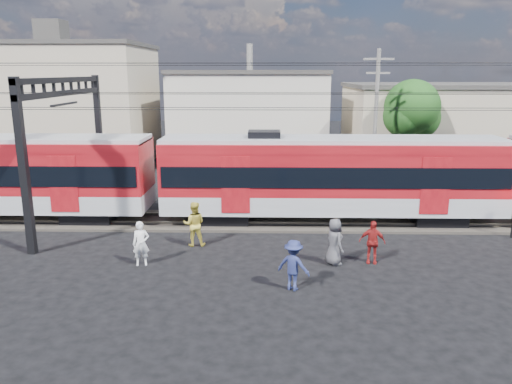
{
  "coord_description": "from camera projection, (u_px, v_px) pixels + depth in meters",
  "views": [
    {
      "loc": [
        -0.49,
        -15.38,
        7.17
      ],
      "look_at": [
        -0.97,
        5.0,
        2.25
      ],
      "focal_mm": 35.0,
      "sensor_mm": 36.0,
      "label": 1
    }
  ],
  "objects": [
    {
      "name": "building_mideast",
      "position": [
        453.0,
        125.0,
        38.88
      ],
      "size": [
        16.32,
        10.2,
        6.3
      ],
      "color": "tan",
      "rests_on": "ground"
    },
    {
      "name": "track_bed",
      "position": [
        277.0,
        221.0,
        24.37
      ],
      "size": [
        70.0,
        3.4,
        0.12
      ],
      "primitive_type": "cube",
      "color": "#2D2823",
      "rests_on": "ground"
    },
    {
      "name": "pedestrian_e",
      "position": [
        334.0,
        242.0,
        18.89
      ],
      "size": [
        0.9,
        1.05,
        1.81
      ],
      "primitive_type": "imported",
      "rotation": [
        0.0,
        0.0,
        2.02
      ],
      "color": "#47474B",
      "rests_on": "ground"
    },
    {
      "name": "utility_pole_mid",
      "position": [
        376.0,
        117.0,
        29.99
      ],
      "size": [
        1.8,
        0.24,
        8.5
      ],
      "color": "slate",
      "rests_on": "ground"
    },
    {
      "name": "tree_near",
      "position": [
        414.0,
        111.0,
        32.89
      ],
      "size": [
        3.82,
        3.64,
        6.72
      ],
      "color": "#382619",
      "rests_on": "ground"
    },
    {
      "name": "catenary",
      "position": [
        94.0,
        116.0,
        23.38
      ],
      "size": [
        70.0,
        9.3,
        7.52
      ],
      "color": "black",
      "rests_on": "ground"
    },
    {
      "name": "pedestrian_a",
      "position": [
        141.0,
        244.0,
        18.82
      ],
      "size": [
        0.69,
        0.53,
        1.71
      ],
      "primitive_type": "imported",
      "rotation": [
        0.0,
        0.0,
        0.2
      ],
      "color": "white",
      "rests_on": "ground"
    },
    {
      "name": "rail_near",
      "position": [
        278.0,
        223.0,
        23.62
      ],
      "size": [
        70.0,
        0.12,
        0.12
      ],
      "primitive_type": "cube",
      "color": "#59544C",
      "rests_on": "track_bed"
    },
    {
      "name": "ground",
      "position": [
        282.0,
        293.0,
        16.61
      ],
      "size": [
        120.0,
        120.0,
        0.0
      ],
      "primitive_type": "plane",
      "color": "black",
      "rests_on": "ground"
    },
    {
      "name": "commuter_train",
      "position": [
        336.0,
        175.0,
        23.76
      ],
      "size": [
        50.3,
        3.08,
        4.17
      ],
      "color": "black",
      "rests_on": "ground"
    },
    {
      "name": "pedestrian_d",
      "position": [
        372.0,
        242.0,
        19.04
      ],
      "size": [
        1.04,
        0.57,
        1.69
      ],
      "primitive_type": "imported",
      "rotation": [
        0.0,
        0.0,
        -0.16
      ],
      "color": "maroon",
      "rests_on": "ground"
    },
    {
      "name": "building_midwest",
      "position": [
        250.0,
        115.0,
        42.04
      ],
      "size": [
        12.24,
        12.24,
        7.3
      ],
      "color": "#BDB4A6",
      "rests_on": "ground"
    },
    {
      "name": "pedestrian_c",
      "position": [
        293.0,
        265.0,
        16.68
      ],
      "size": [
        1.3,
        1.06,
        1.75
      ],
      "primitive_type": "imported",
      "rotation": [
        0.0,
        0.0,
        2.71
      ],
      "color": "navy",
      "rests_on": "ground"
    },
    {
      "name": "building_west",
      "position": [
        58.0,
        105.0,
        39.23
      ],
      "size": [
        14.28,
        10.2,
        9.3
      ],
      "color": "tan",
      "rests_on": "ground"
    },
    {
      "name": "rail_far",
      "position": [
        277.0,
        215.0,
        25.08
      ],
      "size": [
        70.0,
        0.12,
        0.12
      ],
      "primitive_type": "cube",
      "color": "#59544C",
      "rests_on": "track_bed"
    },
    {
      "name": "pedestrian_b",
      "position": [
        194.0,
        224.0,
        20.94
      ],
      "size": [
        0.97,
        0.78,
        1.9
      ],
      "primitive_type": "imported",
      "rotation": [
        0.0,
        0.0,
        3.21
      ],
      "color": "gold",
      "rests_on": "ground"
    }
  ]
}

